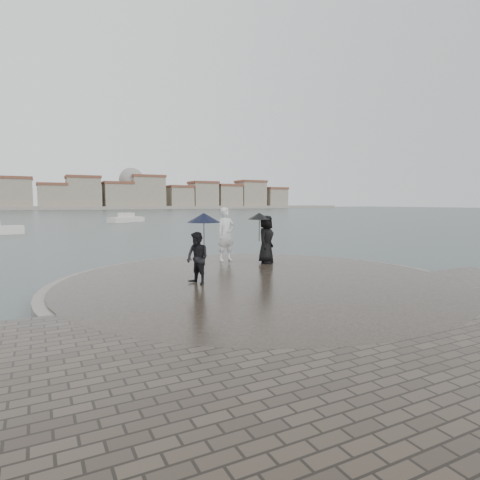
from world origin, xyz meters
TOP-DOWN VIEW (x-y plane):
  - ground at (0.00, 0.00)m, footprint 400.00×400.00m
  - kerb_ring at (0.00, 3.50)m, footprint 12.50×12.50m
  - quay_tip at (0.00, 3.50)m, footprint 11.90×11.90m
  - statue at (0.73, 7.46)m, footprint 0.84×0.61m
  - visitor_left at (-1.90, 3.65)m, footprint 1.14×1.03m
  - visitor_right at (1.78, 6.18)m, footprint 1.25×1.08m
  - far_skyline at (-6.29, 160.71)m, footprint 260.00×20.00m
  - boats at (-2.33, 40.72)m, footprint 20.35×19.77m

SIDE VIEW (x-z plane):
  - ground at x=0.00m, z-range 0.00..0.00m
  - kerb_ring at x=0.00m, z-range 0.00..0.32m
  - quay_tip at x=0.00m, z-range 0.00..0.36m
  - boats at x=-2.33m, z-range -0.37..1.13m
  - statue at x=0.73m, z-range 0.36..2.51m
  - visitor_right at x=1.78m, z-range 0.48..2.43m
  - visitor_left at x=-1.90m, z-range 0.44..2.48m
  - far_skyline at x=-6.29m, z-range -12.89..24.11m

